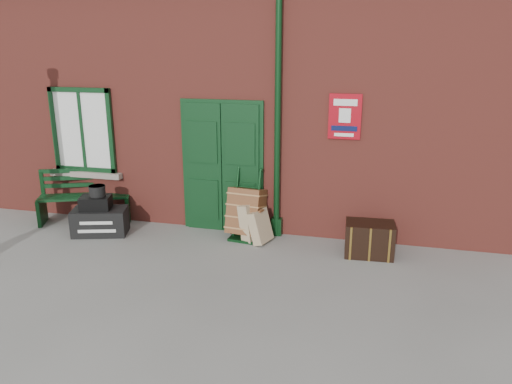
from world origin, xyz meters
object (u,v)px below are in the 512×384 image
(bench, at_px, (85,194))
(porter_trolley, at_px, (246,212))
(houdini_trunk, at_px, (100,221))
(dark_trunk, at_px, (369,239))

(bench, height_order, porter_trolley, porter_trolley)
(porter_trolley, bearing_deg, houdini_trunk, -162.72)
(houdini_trunk, height_order, porter_trolley, porter_trolley)
(dark_trunk, bearing_deg, bench, 172.26)
(bench, distance_m, dark_trunk, 5.11)
(houdini_trunk, distance_m, dark_trunk, 4.49)
(bench, relative_size, houdini_trunk, 1.86)
(dark_trunk, bearing_deg, porter_trolley, 168.85)
(porter_trolley, bearing_deg, bench, -175.17)
(porter_trolley, bearing_deg, dark_trunk, -0.86)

